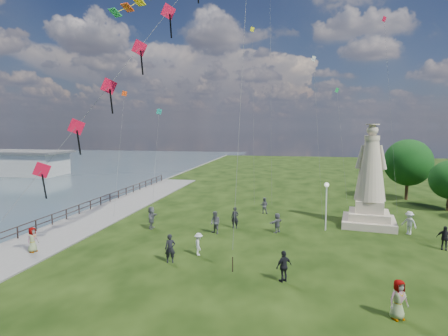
% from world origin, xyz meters
% --- Properties ---
extents(waterfront, '(200.00, 200.00, 1.51)m').
position_xyz_m(waterfront, '(-15.24, 8.99, -0.06)').
color(waterfront, '#384954').
rests_on(waterfront, ground).
extents(statue, '(4.81, 4.81, 8.63)m').
position_xyz_m(statue, '(10.12, 15.36, 3.26)').
color(statue, beige).
rests_on(statue, ground).
extents(lamppost, '(0.36, 0.36, 3.92)m').
position_xyz_m(lamppost, '(6.41, 13.12, 2.83)').
color(lamppost, silver).
rests_on(lamppost, ground).
extents(tree_row, '(10.03, 14.69, 6.97)m').
position_xyz_m(tree_row, '(18.17, 24.83, 3.80)').
color(tree_row, '#382314').
rests_on(tree_row, ground).
extents(person_0, '(0.75, 0.62, 1.78)m').
position_xyz_m(person_0, '(-3.56, 3.75, 0.89)').
color(person_0, black).
rests_on(person_0, ground).
extents(person_1, '(1.01, 0.93, 1.77)m').
position_xyz_m(person_1, '(-2.18, 10.42, 0.89)').
color(person_1, '#595960').
rests_on(person_1, ground).
extents(person_2, '(0.82, 1.08, 1.49)m').
position_xyz_m(person_2, '(-2.17, 5.36, 0.74)').
color(person_2, silver).
rests_on(person_2, ground).
extents(person_3, '(1.10, 1.07, 1.74)m').
position_xyz_m(person_3, '(3.47, 2.18, 0.87)').
color(person_3, black).
rests_on(person_3, ground).
extents(person_4, '(1.01, 0.84, 1.78)m').
position_xyz_m(person_4, '(8.53, -0.86, 0.89)').
color(person_4, '#595960').
rests_on(person_4, ground).
extents(person_5, '(0.92, 1.79, 1.85)m').
position_xyz_m(person_5, '(-7.69, 10.87, 0.93)').
color(person_5, '#595960').
rests_on(person_5, ground).
extents(person_6, '(0.70, 0.51, 1.76)m').
position_xyz_m(person_6, '(-0.94, 12.35, 0.88)').
color(person_6, black).
rests_on(person_6, ground).
extents(person_7, '(0.81, 0.56, 1.57)m').
position_xyz_m(person_7, '(0.98, 18.06, 0.79)').
color(person_7, '#595960').
rests_on(person_7, ground).
extents(person_8, '(1.29, 1.26, 1.84)m').
position_xyz_m(person_8, '(12.73, 13.19, 0.92)').
color(person_8, silver).
rests_on(person_8, ground).
extents(person_9, '(1.08, 0.77, 1.66)m').
position_xyz_m(person_9, '(14.04, 9.70, 0.83)').
color(person_9, black).
rests_on(person_9, ground).
extents(person_10, '(0.61, 0.88, 1.67)m').
position_xyz_m(person_10, '(-13.09, 3.56, 0.83)').
color(person_10, '#595960').
rests_on(person_10, ground).
extents(person_11, '(1.32, 1.57, 1.57)m').
position_xyz_m(person_11, '(2.58, 11.70, 0.79)').
color(person_11, '#595960').
rests_on(person_11, ground).
extents(red_kite_train, '(11.00, 9.35, 18.93)m').
position_xyz_m(red_kite_train, '(-6.89, 4.61, 11.74)').
color(red_kite_train, black).
rests_on(red_kite_train, ground).
extents(small_kites, '(27.39, 16.74, 29.75)m').
position_xyz_m(small_kites, '(0.97, 23.05, 13.86)').
color(small_kites, teal).
rests_on(small_kites, ground).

